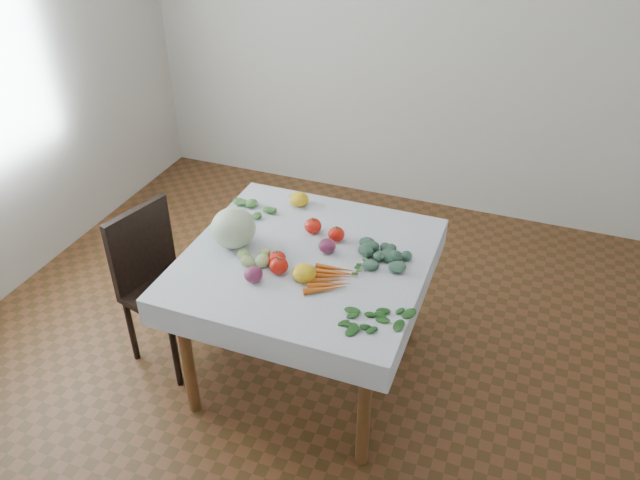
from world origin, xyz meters
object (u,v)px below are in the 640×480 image
(chair, at_px, (158,276))
(heirloom_back, at_px, (299,199))
(table, at_px, (307,274))
(cabbage, at_px, (234,228))
(carrot_bunch, at_px, (332,278))

(chair, height_order, heirloom_back, chair)
(chair, bearing_deg, table, 7.36)
(cabbage, height_order, carrot_bunch, cabbage)
(cabbage, relative_size, heirloom_back, 2.07)
(heirloom_back, xyz_separation_m, carrot_bunch, (0.39, -0.56, -0.02))
(cabbage, xyz_separation_m, carrot_bunch, (0.54, -0.11, -0.08))
(carrot_bunch, bearing_deg, chair, 177.91)
(heirloom_back, distance_m, carrot_bunch, 0.69)
(table, bearing_deg, carrot_bunch, -37.88)
(heirloom_back, bearing_deg, cabbage, -107.80)
(cabbage, height_order, heirloom_back, cabbage)
(chair, bearing_deg, heirloom_back, 42.36)
(cabbage, bearing_deg, table, 5.17)
(table, bearing_deg, chair, -172.64)
(table, relative_size, cabbage, 4.66)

